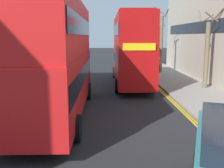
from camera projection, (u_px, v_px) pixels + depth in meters
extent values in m
cube|color=gray|center=(201.00, 96.00, 17.15)|extent=(4.00, 80.00, 0.14)
cube|color=gray|center=(1.00, 97.00, 16.77)|extent=(4.00, 80.00, 0.14)
cube|color=yellow|center=(178.00, 105.00, 15.13)|extent=(0.10, 56.00, 0.01)
cube|color=yellow|center=(175.00, 105.00, 15.13)|extent=(0.10, 56.00, 0.01)
cube|color=red|center=(58.00, 81.00, 12.83)|extent=(2.55, 10.81, 2.60)
cube|color=red|center=(56.00, 28.00, 12.37)|extent=(2.50, 10.60, 2.50)
cube|color=black|center=(58.00, 75.00, 12.78)|extent=(2.58, 10.38, 0.84)
cube|color=black|center=(56.00, 26.00, 12.36)|extent=(2.57, 10.16, 0.80)
cube|color=yellow|center=(71.00, 46.00, 17.84)|extent=(2.00, 0.07, 0.44)
cube|color=maroon|center=(55.00, 0.00, 12.14)|extent=(2.30, 9.73, 0.10)
cylinder|color=black|center=(48.00, 91.00, 16.31)|extent=(0.31, 1.04, 1.04)
cylinder|color=black|center=(88.00, 91.00, 16.38)|extent=(0.31, 1.04, 1.04)
cylinder|color=black|center=(10.00, 129.00, 9.73)|extent=(0.31, 1.04, 1.04)
cylinder|color=black|center=(77.00, 128.00, 9.79)|extent=(0.31, 1.04, 1.04)
cube|color=#B20F0F|center=(131.00, 63.00, 21.37)|extent=(2.60, 10.82, 2.60)
cube|color=#B20F0F|center=(131.00, 32.00, 20.92)|extent=(2.55, 10.61, 2.50)
cube|color=black|center=(131.00, 60.00, 21.32)|extent=(2.63, 10.39, 0.84)
cube|color=black|center=(131.00, 30.00, 20.90)|extent=(2.62, 10.18, 0.80)
cube|color=yellow|center=(139.00, 47.00, 15.80)|extent=(2.00, 0.08, 0.44)
cube|color=maroon|center=(131.00, 15.00, 20.68)|extent=(2.34, 9.74, 0.10)
cylinder|color=black|center=(153.00, 85.00, 18.33)|extent=(0.31, 1.04, 1.04)
cylinder|color=black|center=(117.00, 86.00, 18.28)|extent=(0.31, 1.04, 1.04)
cylinder|color=black|center=(140.00, 72.00, 24.91)|extent=(0.31, 1.04, 1.04)
cylinder|color=black|center=(114.00, 73.00, 24.86)|extent=(0.31, 1.04, 1.04)
cylinder|color=black|center=(197.00, 164.00, 7.39)|extent=(0.45, 0.71, 0.68)
cylinder|color=#2D2D38|center=(159.00, 69.00, 27.59)|extent=(0.22, 0.22, 0.85)
cube|color=#8C6647|center=(159.00, 62.00, 27.46)|extent=(0.34, 0.22, 0.56)
sphere|color=tan|center=(159.00, 58.00, 27.39)|extent=(0.20, 0.20, 0.20)
cylinder|color=#6B6047|center=(158.00, 45.00, 37.51)|extent=(0.43, 0.43, 5.18)
cylinder|color=#6B6047|center=(162.00, 24.00, 36.94)|extent=(0.25, 1.02, 0.76)
cylinder|color=#6B6047|center=(159.00, 23.00, 37.67)|extent=(1.50, 0.41, 1.11)
cylinder|color=#6B6047|center=(154.00, 23.00, 37.30)|extent=(0.85, 1.30, 1.06)
cylinder|color=#6B6047|center=(157.00, 23.00, 36.56)|extent=(0.95, 0.88, 0.88)
cylinder|color=#6B6047|center=(161.00, 22.00, 36.24)|extent=(1.52, 0.29, 1.11)
cylinder|color=#6B6047|center=(161.00, 45.00, 27.54)|extent=(0.34, 0.34, 5.85)
cylinder|color=#6B6047|center=(167.00, 13.00, 27.02)|extent=(0.23, 1.05, 0.78)
cylinder|color=#6B6047|center=(159.00, 13.00, 27.28)|extent=(0.78, 0.61, 0.66)
cylinder|color=#6B6047|center=(160.00, 11.00, 26.37)|extent=(1.22, 0.78, 0.99)
cylinder|color=#6B6047|center=(207.00, 55.00, 19.13)|extent=(0.34, 0.34, 4.79)
cylinder|color=#6B6047|center=(217.00, 16.00, 18.77)|extent=(0.39, 1.36, 1.01)
cylinder|color=#6B6047|center=(207.00, 18.00, 19.06)|extent=(0.90, 0.20, 0.67)
cylinder|color=#6B6047|center=(200.00, 16.00, 18.74)|extent=(0.41, 1.34, 0.99)
cylinder|color=#6B6047|center=(212.00, 17.00, 18.18)|extent=(0.99, 0.12, 0.74)
cube|color=black|center=(210.00, 26.00, 20.51)|extent=(0.04, 24.64, 1.00)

